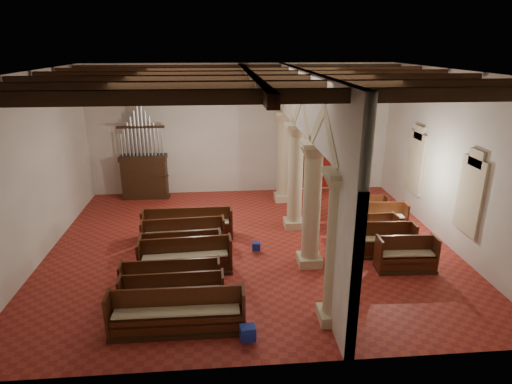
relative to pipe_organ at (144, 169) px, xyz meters
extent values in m
plane|color=maroon|center=(4.50, -5.50, -1.37)|extent=(14.00, 14.00, 0.00)
plane|color=black|center=(4.50, -5.50, 4.63)|extent=(14.00, 14.00, 0.00)
cube|color=white|center=(4.50, 0.50, 1.63)|extent=(14.00, 0.02, 6.00)
cube|color=white|center=(4.50, -11.50, 1.63)|extent=(14.00, 0.02, 6.00)
cube|color=white|center=(-2.50, -5.50, 1.63)|extent=(0.02, 12.00, 6.00)
cube|color=white|center=(11.50, -5.50, 1.63)|extent=(0.02, 12.00, 6.00)
cube|color=#C0B08F|center=(6.30, -10.00, -1.22)|extent=(0.75, 0.75, 0.30)
cylinder|color=#C0B08F|center=(6.30, -10.00, 0.58)|extent=(0.56, 0.56, 3.30)
cube|color=#C0B08F|center=(6.30, -7.00, -1.22)|extent=(0.75, 0.75, 0.30)
cylinder|color=#C0B08F|center=(6.30, -7.00, 0.58)|extent=(0.56, 0.56, 3.30)
cube|color=#C0B08F|center=(6.30, -4.00, -1.22)|extent=(0.75, 0.75, 0.30)
cylinder|color=#C0B08F|center=(6.30, -4.00, 0.58)|extent=(0.56, 0.56, 3.30)
cube|color=#C0B08F|center=(6.30, -1.00, -1.22)|extent=(0.75, 0.75, 0.30)
cylinder|color=#C0B08F|center=(6.30, -1.00, 0.58)|extent=(0.56, 0.56, 3.30)
cube|color=white|center=(6.30, -5.50, 3.66)|extent=(0.25, 11.90, 1.93)
cube|color=#387F65|center=(11.48, -7.00, 0.83)|extent=(0.03, 1.00, 2.20)
cube|color=#387F65|center=(11.48, -3.00, 0.83)|extent=(0.03, 1.00, 2.20)
cube|color=#387F65|center=(9.50, 0.48, 0.83)|extent=(1.00, 0.03, 2.20)
cube|color=#301F0F|center=(0.00, 0.00, -0.47)|extent=(2.00, 0.80, 1.80)
cube|color=#301F0F|center=(0.00, 0.00, 0.53)|extent=(2.10, 0.85, 0.20)
cube|color=#392312|center=(0.87, -0.21, -1.32)|extent=(0.47, 0.47, 0.10)
cube|color=#392312|center=(0.87, -0.21, -0.84)|extent=(0.23, 0.23, 1.07)
cube|color=#392312|center=(0.87, -0.29, -0.25)|extent=(0.52, 0.43, 0.19)
cube|color=maroon|center=(8.00, 0.42, -0.22)|extent=(1.60, 0.06, 2.10)
cylinder|color=gold|center=(8.00, 0.40, 0.88)|extent=(1.80, 0.04, 0.04)
cone|color=#301F0F|center=(8.90, -1.70, -1.32)|extent=(0.31, 0.31, 0.10)
cylinder|color=gold|center=(8.90, -1.70, -0.34)|extent=(0.04, 0.04, 2.05)
cylinder|color=gold|center=(8.90, -1.70, 0.60)|extent=(0.24, 0.57, 0.03)
cube|color=navy|center=(8.90, -1.72, 0.17)|extent=(0.45, 0.18, 0.73)
cube|color=navy|center=(4.04, -10.70, -1.09)|extent=(0.39, 0.33, 0.36)
cube|color=navy|center=(3.13, -7.74, -1.13)|extent=(0.29, 0.25, 0.28)
cube|color=#161797|center=(4.65, -6.07, -1.13)|extent=(0.31, 0.26, 0.28)
cylinder|color=white|center=(1.29, -9.61, -1.21)|extent=(0.92, 0.12, 0.09)
cylinder|color=white|center=(2.80, -9.03, -1.21)|extent=(1.09, 0.19, 0.11)
cube|color=#301F0F|center=(2.33, -10.12, -1.32)|extent=(3.37, 0.78, 0.11)
cube|color=#523211|center=(2.33, -10.17, -1.02)|extent=(3.22, 0.45, 0.48)
cube|color=#523211|center=(2.33, -9.92, -0.75)|extent=(3.21, 0.10, 1.02)
cube|color=#523211|center=(0.68, -10.10, -0.75)|extent=(0.08, 0.65, 1.02)
cube|color=#523211|center=(3.97, -10.10, -0.75)|extent=(0.08, 0.65, 1.02)
cube|color=beige|center=(2.33, -10.17, -0.75)|extent=(3.09, 0.41, 0.05)
cube|color=#301F0F|center=(2.11, -9.08, -1.32)|extent=(2.81, 0.71, 0.09)
cube|color=#49290F|center=(2.11, -9.12, -1.07)|extent=(2.66, 0.43, 0.42)
cube|color=#49290F|center=(2.11, -8.91, -0.84)|extent=(2.65, 0.13, 0.88)
cube|color=#49290F|center=(0.74, -9.06, -0.84)|extent=(0.08, 0.56, 0.88)
cube|color=#49290F|center=(3.47, -9.06, -0.84)|extent=(0.08, 0.56, 0.88)
cube|color=beige|center=(2.11, -9.12, -0.84)|extent=(2.55, 0.39, 0.05)
cube|color=#301F0F|center=(1.98, -8.30, -1.33)|extent=(2.84, 0.69, 0.09)
cube|color=#4D1F10|center=(1.98, -8.34, -1.07)|extent=(2.69, 0.41, 0.41)
cube|color=#4D1F10|center=(1.98, -8.13, -0.84)|extent=(2.69, 0.11, 0.87)
cube|color=#4D1F10|center=(0.60, -8.28, -0.84)|extent=(0.07, 0.55, 0.87)
cube|color=#4D1F10|center=(3.37, -8.28, -0.84)|extent=(0.07, 0.55, 0.87)
cube|color=beige|center=(1.98, -8.34, -0.84)|extent=(2.58, 0.37, 0.05)
cube|color=#301F0F|center=(2.33, -7.21, -1.32)|extent=(2.91, 0.92, 0.11)
cube|color=#4F2E11|center=(2.33, -7.26, -1.02)|extent=(2.74, 0.58, 0.48)
cube|color=#4F2E11|center=(2.33, -7.02, -0.75)|extent=(2.72, 0.23, 1.02)
cube|color=#4F2E11|center=(0.93, -7.19, -0.75)|extent=(0.11, 0.65, 1.02)
cube|color=#4F2E11|center=(3.73, -7.19, -0.75)|extent=(0.11, 0.65, 1.02)
cube|color=beige|center=(2.33, -7.26, -0.75)|extent=(2.63, 0.54, 0.05)
cube|color=#301F0F|center=(2.14, -6.47, -1.32)|extent=(2.64, 0.84, 0.10)
cube|color=#502C11|center=(2.14, -6.52, -1.06)|extent=(2.47, 0.54, 0.43)
cube|color=#502C11|center=(2.14, -6.30, -0.82)|extent=(2.45, 0.22, 0.91)
cube|color=#502C11|center=(0.88, -6.45, -0.82)|extent=(0.10, 0.58, 0.91)
cube|color=#502C11|center=(3.40, -6.45, -0.82)|extent=(0.10, 0.58, 0.91)
cube|color=beige|center=(2.14, -6.52, -0.82)|extent=(2.37, 0.49, 0.05)
cube|color=#301F0F|center=(2.13, -5.37, -1.32)|extent=(2.93, 0.85, 0.10)
cube|color=#5A2D13|center=(2.13, -5.42, -1.05)|extent=(2.77, 0.55, 0.44)
cube|color=#5A2D13|center=(2.13, -5.20, -0.81)|extent=(2.75, 0.22, 0.92)
cube|color=#5A2D13|center=(0.72, -5.36, -0.81)|extent=(0.10, 0.59, 0.92)
cube|color=#5A2D13|center=(3.55, -5.36, -0.81)|extent=(0.10, 0.59, 0.92)
cube|color=beige|center=(2.13, -5.42, -0.81)|extent=(2.65, 0.50, 0.05)
cube|color=#301F0F|center=(2.24, -4.63, -1.32)|extent=(3.29, 0.75, 0.11)
cube|color=#512411|center=(2.24, -4.69, -1.03)|extent=(3.14, 0.43, 0.48)
cube|color=#512411|center=(2.24, -4.44, -0.76)|extent=(3.13, 0.08, 1.01)
cube|color=#512411|center=(0.63, -4.61, -0.76)|extent=(0.08, 0.64, 1.01)
cube|color=#512411|center=(3.84, -4.61, -0.76)|extent=(0.08, 0.64, 1.01)
cube|color=beige|center=(2.24, -4.69, -0.76)|extent=(3.01, 0.39, 0.05)
cube|color=#301F0F|center=(9.26, -7.63, -1.32)|extent=(1.89, 0.82, 0.11)
cube|color=#582113|center=(9.26, -7.68, -1.03)|extent=(1.72, 0.50, 0.48)
cube|color=#582113|center=(9.26, -7.44, -0.76)|extent=(1.71, 0.15, 1.01)
cube|color=#582113|center=(8.37, -7.60, -0.76)|extent=(0.10, 0.64, 1.01)
cube|color=#582113|center=(10.15, -7.60, -0.76)|extent=(0.10, 0.64, 1.01)
cube|color=beige|center=(9.26, -7.68, -0.76)|extent=(1.65, 0.45, 0.05)
cube|color=#301F0F|center=(8.84, -6.57, -1.32)|extent=(2.24, 0.88, 0.11)
cube|color=#532611|center=(8.84, -6.63, -1.02)|extent=(2.07, 0.55, 0.49)
cube|color=#532611|center=(8.84, -6.38, -0.75)|extent=(2.05, 0.19, 1.03)
cube|color=#532611|center=(7.78, -6.55, -0.75)|extent=(0.11, 0.66, 1.03)
cube|color=#532611|center=(9.91, -6.55, -0.75)|extent=(0.11, 0.66, 1.03)
cube|color=beige|center=(8.84, -6.63, -0.75)|extent=(1.99, 0.50, 0.05)
cube|color=#301F0F|center=(9.02, -5.37, -1.33)|extent=(1.63, 0.70, 0.09)
cube|color=#4F2510|center=(9.02, -5.41, -1.07)|extent=(1.47, 0.42, 0.41)
cube|color=#4F2510|center=(9.02, -5.20, -0.85)|extent=(1.45, 0.12, 0.87)
cube|color=#4F2510|center=(8.26, -5.35, -0.85)|extent=(0.09, 0.55, 0.87)
cube|color=#4F2510|center=(9.79, -5.35, -0.85)|extent=(0.09, 0.55, 0.87)
cube|color=beige|center=(9.02, -5.41, -0.85)|extent=(1.41, 0.38, 0.05)
cube|color=#301F0F|center=(9.37, -4.63, -1.32)|extent=(2.30, 0.84, 0.11)
cube|color=#552E12|center=(9.37, -4.69, -1.03)|extent=(2.13, 0.52, 0.47)
cube|color=#552E12|center=(9.37, -4.44, -0.76)|extent=(2.12, 0.17, 1.00)
cube|color=#552E12|center=(8.27, -4.61, -0.76)|extent=(0.10, 0.64, 1.00)
cube|color=#552E12|center=(10.47, -4.61, -0.76)|extent=(0.10, 0.64, 1.00)
cube|color=beige|center=(9.37, -4.69, -0.76)|extent=(2.05, 0.47, 0.05)
cube|color=#301F0F|center=(9.15, -3.61, -1.32)|extent=(1.99, 0.75, 0.10)
cube|color=#593313|center=(9.15, -3.66, -1.06)|extent=(1.83, 0.46, 0.44)
cube|color=#593313|center=(9.15, -3.44, -0.81)|extent=(1.82, 0.14, 0.92)
cube|color=#593313|center=(8.20, -3.59, -0.81)|extent=(0.09, 0.58, 0.92)
cube|color=#593313|center=(10.10, -3.59, -0.81)|extent=(0.09, 0.58, 0.92)
cube|color=beige|center=(9.15, -3.66, -0.81)|extent=(1.76, 0.41, 0.05)
camera|label=1|loc=(3.50, -19.22, 5.48)|focal=30.00mm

